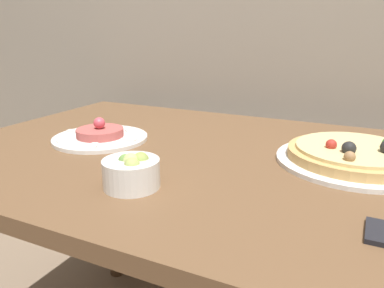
{
  "coord_description": "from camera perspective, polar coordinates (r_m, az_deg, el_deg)",
  "views": [
    {
      "loc": [
        0.32,
        -0.36,
        1.08
      ],
      "look_at": [
        -0.03,
        0.38,
        0.83
      ],
      "focal_mm": 35.0,
      "sensor_mm": 36.0,
      "label": 1
    }
  ],
  "objects": [
    {
      "name": "dining_table",
      "position": [
        0.94,
        3.48,
        -7.22
      ],
      "size": [
        1.39,
        0.88,
        0.79
      ],
      "color": "brown",
      "rests_on": "ground_plane"
    },
    {
      "name": "pizza_plate",
      "position": [
        0.92,
        23.68,
        -1.61
      ],
      "size": [
        0.34,
        0.34,
        0.07
      ],
      "color": "white",
      "rests_on": "dining_table"
    },
    {
      "name": "tartare_plate",
      "position": [
        1.05,
        -13.81,
        1.23
      ],
      "size": [
        0.26,
        0.26,
        0.06
      ],
      "color": "white",
      "rests_on": "dining_table"
    },
    {
      "name": "small_bowl",
      "position": [
        0.72,
        -9.19,
        -4.17
      ],
      "size": [
        0.11,
        0.11,
        0.07
      ],
      "color": "white",
      "rests_on": "dining_table"
    }
  ]
}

